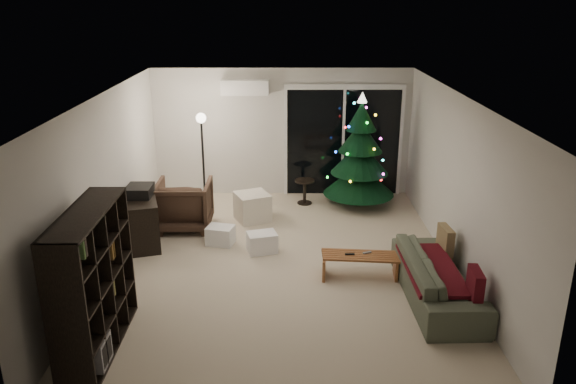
# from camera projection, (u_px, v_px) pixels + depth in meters

# --- Properties ---
(room) EXTENTS (6.50, 7.51, 2.60)m
(room) POSITION_uv_depth(u_px,v_px,m) (309.00, 170.00, 9.39)
(room) COLOR beige
(room) RESTS_ON ground
(bookshelf) EXTENTS (0.79, 1.69, 1.64)m
(bookshelf) POSITION_uv_depth(u_px,v_px,m) (75.00, 282.00, 6.14)
(bookshelf) COLOR black
(bookshelf) RESTS_ON floor
(media_cabinet) EXTENTS (0.80, 1.33, 0.78)m
(media_cabinet) POSITION_uv_depth(u_px,v_px,m) (142.00, 219.00, 9.03)
(media_cabinet) COLOR black
(media_cabinet) RESTS_ON floor
(stereo) EXTENTS (0.39, 0.47, 0.17)m
(stereo) POSITION_uv_depth(u_px,v_px,m) (139.00, 191.00, 8.87)
(stereo) COLOR black
(stereo) RESTS_ON media_cabinet
(armchair) EXTENTS (0.91, 0.93, 0.84)m
(armchair) POSITION_uv_depth(u_px,v_px,m) (184.00, 205.00, 9.54)
(armchair) COLOR #3C2C23
(armchair) RESTS_ON floor
(ottoman) EXTENTS (0.72, 0.72, 0.49)m
(ottoman) POSITION_uv_depth(u_px,v_px,m) (252.00, 207.00, 9.95)
(ottoman) COLOR silver
(ottoman) RESTS_ON floor
(cardboard_box_a) EXTENTS (0.48, 0.41, 0.30)m
(cardboard_box_a) POSITION_uv_depth(u_px,v_px,m) (220.00, 235.00, 9.00)
(cardboard_box_a) COLOR white
(cardboard_box_a) RESTS_ON floor
(cardboard_box_b) EXTENTS (0.51, 0.44, 0.31)m
(cardboard_box_b) POSITION_uv_depth(u_px,v_px,m) (262.00, 242.00, 8.73)
(cardboard_box_b) COLOR white
(cardboard_box_b) RESTS_ON floor
(side_table) EXTENTS (0.44, 0.44, 0.47)m
(side_table) POSITION_uv_depth(u_px,v_px,m) (305.00, 192.00, 10.74)
(side_table) COLOR black
(side_table) RESTS_ON floor
(floor_lamp) EXTENTS (0.29, 0.29, 1.79)m
(floor_lamp) POSITION_uv_depth(u_px,v_px,m) (203.00, 165.00, 10.10)
(floor_lamp) COLOR black
(floor_lamp) RESTS_ON floor
(sofa) EXTENTS (0.85, 2.08, 0.60)m
(sofa) POSITION_uv_depth(u_px,v_px,m) (438.00, 278.00, 7.31)
(sofa) COLOR #454E3D
(sofa) RESTS_ON floor
(sofa_throw) EXTENTS (0.64, 1.48, 0.05)m
(sofa_throw) POSITION_uv_depth(u_px,v_px,m) (431.00, 269.00, 7.26)
(sofa_throw) COLOR #46101D
(sofa_throw) RESTS_ON sofa
(cushion_a) EXTENTS (0.15, 0.40, 0.40)m
(cushion_a) POSITION_uv_depth(u_px,v_px,m) (445.00, 240.00, 7.84)
(cushion_a) COLOR #927C57
(cushion_a) RESTS_ON sofa
(cushion_b) EXTENTS (0.15, 0.40, 0.40)m
(cushion_b) POSITION_uv_depth(u_px,v_px,m) (475.00, 286.00, 6.62)
(cushion_b) COLOR #46101D
(cushion_b) RESTS_ON sofa
(coffee_table) EXTENTS (1.11, 0.47, 0.34)m
(coffee_table) POSITION_uv_depth(u_px,v_px,m) (360.00, 266.00, 7.94)
(coffee_table) COLOR #9A512F
(coffee_table) RESTS_ON floor
(remote_a) EXTENTS (0.13, 0.04, 0.02)m
(remote_a) POSITION_uv_depth(u_px,v_px,m) (350.00, 254.00, 7.88)
(remote_a) COLOR black
(remote_a) RESTS_ON coffee_table
(remote_b) EXTENTS (0.13, 0.08, 0.02)m
(remote_b) POSITION_uv_depth(u_px,v_px,m) (367.00, 253.00, 7.93)
(remote_b) COLOR slate
(remote_b) RESTS_ON coffee_table
(christmas_tree) EXTENTS (1.58, 1.58, 2.15)m
(christmas_tree) POSITION_uv_depth(u_px,v_px,m) (360.00, 151.00, 10.35)
(christmas_tree) COLOR #0C401F
(christmas_tree) RESTS_ON floor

